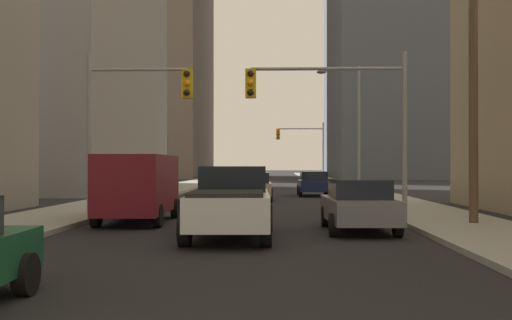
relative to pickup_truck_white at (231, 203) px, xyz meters
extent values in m
cube|color=#9E9E99|center=(-6.73, 35.72, -0.86)|extent=(3.50, 160.00, 0.15)
cube|color=#9E9E99|center=(6.97, 35.72, -0.86)|extent=(3.50, 160.00, 0.15)
cube|color=white|center=(0.00, -0.14, -0.13)|extent=(2.15, 5.45, 0.80)
cube|color=black|center=(0.00, 0.84, 0.62)|extent=(1.85, 1.85, 0.70)
cube|color=black|center=(0.00, -1.49, 0.32)|extent=(1.83, 2.42, 0.10)
cylinder|color=black|center=(-0.96, 1.59, -0.53)|extent=(0.28, 0.80, 0.80)
cylinder|color=black|center=(0.96, 1.59, -0.53)|extent=(0.28, 0.80, 0.80)
cylinder|color=black|center=(-0.96, -1.86, -0.53)|extent=(0.28, 0.80, 0.80)
cylinder|color=black|center=(0.96, -1.86, -0.53)|extent=(0.28, 0.80, 0.80)
cube|color=maroon|center=(-3.39, 4.17, 0.38)|extent=(2.14, 5.25, 1.90)
cube|color=black|center=(-3.39, 6.78, 0.79)|extent=(1.76, 0.07, 0.60)
cylinder|color=black|center=(-4.35, 5.84, -0.57)|extent=(0.24, 0.72, 0.72)
cylinder|color=black|center=(-2.43, 5.84, -0.57)|extent=(0.24, 0.72, 0.72)
cylinder|color=black|center=(-4.35, 2.51, -0.57)|extent=(0.24, 0.72, 0.72)
cylinder|color=black|center=(-2.43, 2.51, -0.57)|extent=(0.24, 0.72, 0.72)
cylinder|color=black|center=(-2.52, -7.39, -0.61)|extent=(0.22, 0.64, 0.64)
cube|color=slate|center=(3.60, 1.60, -0.29)|extent=(1.91, 4.25, 0.65)
cube|color=black|center=(3.60, 1.45, 0.31)|extent=(1.63, 1.94, 0.55)
cylinder|color=black|center=(2.74, 2.94, -0.61)|extent=(0.22, 0.64, 0.64)
cylinder|color=black|center=(4.47, 2.94, -0.61)|extent=(0.22, 0.64, 0.64)
cylinder|color=black|center=(2.74, 0.25, -0.61)|extent=(0.22, 0.64, 0.64)
cylinder|color=black|center=(4.47, 0.25, -0.61)|extent=(0.22, 0.64, 0.64)
cube|color=#C6B793|center=(0.07, 16.52, -0.29)|extent=(1.84, 4.22, 0.65)
cube|color=black|center=(0.07, 16.37, 0.31)|extent=(1.60, 1.92, 0.55)
cylinder|color=black|center=(-0.79, 17.86, -0.61)|extent=(0.22, 0.64, 0.64)
cylinder|color=black|center=(0.94, 17.86, -0.61)|extent=(0.22, 0.64, 0.64)
cylinder|color=black|center=(-0.79, 15.17, -0.61)|extent=(0.22, 0.64, 0.64)
cylinder|color=black|center=(0.94, 15.17, -0.61)|extent=(0.22, 0.64, 0.64)
cube|color=#141E4C|center=(3.55, 21.94, -0.29)|extent=(1.85, 4.22, 0.65)
cube|color=black|center=(3.55, 21.79, 0.31)|extent=(1.61, 1.92, 0.55)
cylinder|color=black|center=(2.69, 23.29, -0.61)|extent=(0.22, 0.64, 0.64)
cylinder|color=black|center=(4.42, 23.29, -0.61)|extent=(0.22, 0.64, 0.64)
cylinder|color=black|center=(2.69, 20.60, -0.61)|extent=(0.22, 0.64, 0.64)
cylinder|color=black|center=(4.42, 20.60, -0.61)|extent=(0.22, 0.64, 0.64)
cylinder|color=gray|center=(-5.59, 5.90, 2.07)|extent=(0.18, 0.18, 6.00)
cylinder|color=gray|center=(-3.80, 5.90, 4.47)|extent=(3.58, 0.12, 0.12)
cube|color=gold|center=(-2.01, 5.90, 3.94)|extent=(0.38, 0.30, 1.05)
sphere|color=black|center=(-2.01, 5.73, 4.28)|extent=(0.24, 0.24, 0.24)
sphere|color=#F9A514|center=(-2.01, 5.73, 3.94)|extent=(0.24, 0.24, 0.24)
sphere|color=black|center=(-2.01, 5.73, 3.60)|extent=(0.24, 0.24, 0.24)
cylinder|color=gray|center=(5.82, 5.90, 2.07)|extent=(0.18, 0.18, 6.00)
cylinder|color=gray|center=(3.06, 5.90, 4.47)|extent=(5.53, 0.12, 0.12)
cube|color=gold|center=(0.30, 5.90, 3.94)|extent=(0.38, 0.30, 1.05)
sphere|color=black|center=(0.30, 5.73, 4.28)|extent=(0.24, 0.24, 0.24)
sphere|color=#F9A514|center=(0.30, 5.73, 3.94)|extent=(0.24, 0.24, 0.24)
sphere|color=black|center=(0.30, 5.73, 3.60)|extent=(0.24, 0.24, 0.24)
cylinder|color=gray|center=(5.82, 43.62, 2.07)|extent=(0.18, 0.18, 6.00)
cylinder|color=gray|center=(3.65, 43.62, 4.47)|extent=(4.35, 0.12, 0.12)
cube|color=gold|center=(1.47, 43.62, 3.94)|extent=(0.38, 0.30, 1.05)
sphere|color=red|center=(1.47, 43.45, 4.28)|extent=(0.24, 0.24, 0.24)
sphere|color=black|center=(1.47, 43.45, 3.94)|extent=(0.24, 0.24, 0.24)
sphere|color=black|center=(1.47, 43.45, 3.60)|extent=(0.24, 0.24, 0.24)
cylinder|color=brown|center=(7.32, 2.91, 3.90)|extent=(0.28, 0.28, 9.67)
cylinder|color=gray|center=(5.92, 18.83, 2.82)|extent=(0.16, 0.16, 7.50)
cylinder|color=gray|center=(4.87, 18.83, 6.37)|extent=(2.11, 0.10, 0.10)
ellipsoid|color=#4C4C51|center=(3.82, 18.83, 6.27)|extent=(0.56, 0.32, 0.20)
cube|color=gray|center=(-17.11, 31.16, 10.37)|extent=(15.52, 25.05, 22.60)
camera|label=1|loc=(1.17, -16.51, 1.02)|focal=43.62mm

